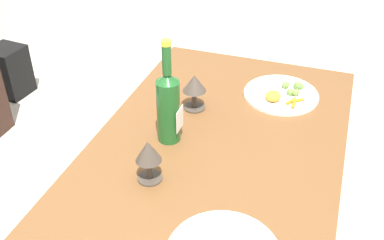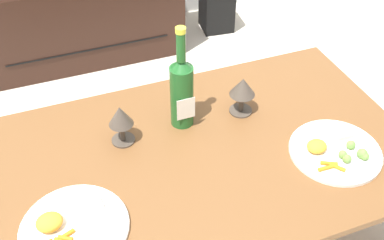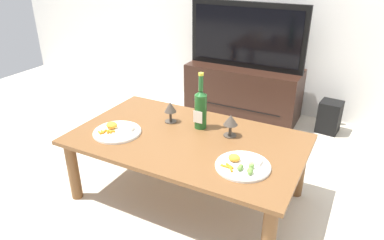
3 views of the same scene
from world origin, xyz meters
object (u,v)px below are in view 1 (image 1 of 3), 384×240
Objects in this scene: wine_bottle at (168,104)px; goblet_left at (148,154)px; floor_speaker at (9,71)px; dining_table at (214,164)px; goblet_right at (194,85)px; dinner_plate_right at (281,94)px.

goblet_left is at bearing -174.99° from wine_bottle.
floor_speaker is at bearing 61.72° from wine_bottle.
dining_table is 0.26m from wine_bottle.
goblet_right reaches higher than floor_speaker.
goblet_left is 1.01× the size of goblet_right.
dining_table is 4.78× the size of dinner_plate_right.
goblet_right is 0.48× the size of dinner_plate_right.
floor_speaker is 1.58m from dinner_plate_right.
goblet_right is (0.22, 0.14, 0.16)m from dining_table.
dinner_plate_right reaches higher than floor_speaker.
goblet_right reaches higher than dinner_plate_right.
dining_table is at bearing -35.67° from goblet_left.
wine_bottle reaches higher than goblet_left.
floor_speaker is 1.37m from goblet_right.
wine_bottle is 1.26× the size of dinner_plate_right.
dinner_plate_right reaches higher than dining_table.
goblet_right is (-0.45, -1.24, 0.39)m from floor_speaker.
goblet_right is at bearing 0.00° from goblet_left.
goblet_left is at bearing -119.37° from floor_speaker.
wine_bottle is at bearing -112.69° from floor_speaker.
floor_speaker is at bearing 64.28° from dining_table.
dining_table is 9.88× the size of goblet_left.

